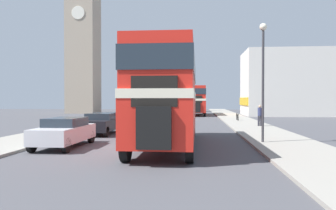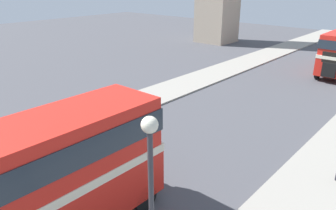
{
  "view_description": "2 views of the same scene",
  "coord_description": "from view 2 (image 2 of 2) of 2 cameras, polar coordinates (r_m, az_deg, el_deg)",
  "views": [
    {
      "loc": [
        2.43,
        -14.8,
        2.21
      ],
      "look_at": [
        1.02,
        0.79,
        1.96
      ],
      "focal_mm": 35.0,
      "sensor_mm": 36.0,
      "label": 1
    },
    {
      "loc": [
        9.84,
        -2.49,
        8.51
      ],
      "look_at": [
        0.0,
        8.7,
        2.75
      ],
      "focal_mm": 35.0,
      "sensor_mm": 36.0,
      "label": 2
    }
  ],
  "objects": [
    {
      "name": "double_decker_bus",
      "position": [
        11.07,
        -24.47,
        -12.91
      ],
      "size": [
        2.57,
        10.3,
        4.49
      ],
      "color": "red",
      "rests_on": "ground_plane"
    },
    {
      "name": "street_lamp",
      "position": [
        7.48,
        -2.93,
        -16.42
      ],
      "size": [
        0.36,
        0.36,
        5.86
      ],
      "color": "#38383D",
      "rests_on": "sidewalk_right"
    },
    {
      "name": "car_parked_mid",
      "position": [
        17.68,
        -15.66,
        -5.88
      ],
      "size": [
        1.81,
        4.34,
        1.35
      ],
      "color": "black",
      "rests_on": "ground_plane"
    }
  ]
}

